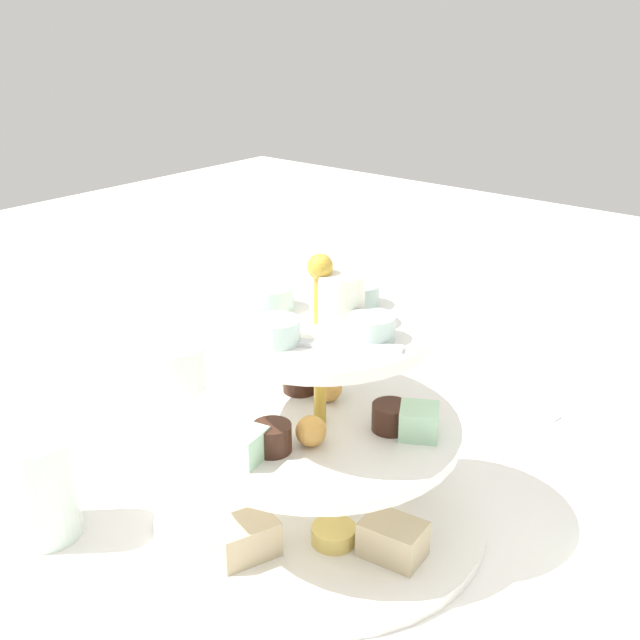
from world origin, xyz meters
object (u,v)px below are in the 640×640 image
Objects in this scene: water_glass_short_left at (178,377)px; teacup_with_saucer at (296,362)px; tiered_serving_stand at (321,445)px; water_glass_mid_back at (40,487)px; butter_knife_right at (493,393)px.

water_glass_short_left is 0.14m from teacup_with_saucer.
water_glass_mid_back is (-0.17, -0.16, -0.03)m from tiered_serving_stand.
tiered_serving_stand is at bearing 43.56° from water_glass_mid_back.
tiered_serving_stand reaches higher than teacup_with_saucer.
teacup_with_saucer is 0.53× the size of butter_knife_right.
water_glass_mid_back is (-0.17, -0.46, 0.04)m from butter_knife_right.
water_glass_short_left is 0.82× the size of water_glass_mid_back.
teacup_with_saucer is at bearing 94.04° from water_glass_mid_back.
butter_knife_right is at bearing 44.39° from water_glass_short_left.
water_glass_mid_back reaches higher than teacup_with_saucer.
butter_knife_right is (0.19, 0.12, -0.02)m from teacup_with_saucer.
butter_knife_right is (0.00, 0.30, -0.07)m from tiered_serving_stand.
water_glass_short_left reaches higher than butter_knife_right.
teacup_with_saucer is (-0.19, 0.19, -0.05)m from tiered_serving_stand.
water_glass_mid_back is at bearing 76.85° from butter_knife_right.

